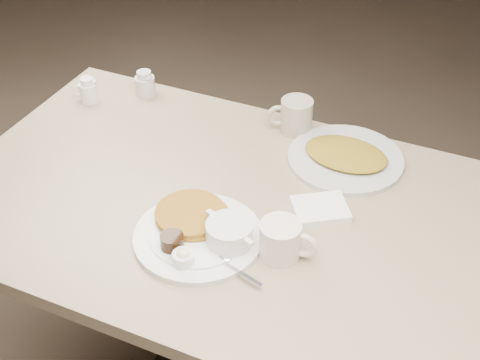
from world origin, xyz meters
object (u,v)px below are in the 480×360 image
at_px(diner_table, 237,254).
at_px(coffee_mug_far, 295,116).
at_px(creamer_left, 88,91).
at_px(coffee_mug_near, 282,240).
at_px(creamer_right, 145,84).
at_px(main_plate, 203,232).
at_px(hash_plate, 346,157).

xyz_separation_m(diner_table, coffee_mug_far, (0.01, 0.38, 0.22)).
bearing_deg(diner_table, creamer_left, 156.63).
xyz_separation_m(coffee_mug_near, creamer_right, (-0.65, 0.49, -0.01)).
relative_size(coffee_mug_near, creamer_right, 1.71).
height_order(main_plate, creamer_right, creamer_right).
height_order(main_plate, creamer_left, creamer_left).
height_order(creamer_left, creamer_right, same).
xyz_separation_m(coffee_mug_near, coffee_mug_far, (-0.15, 0.49, 0.00)).
bearing_deg(main_plate, creamer_left, 145.67).
distance_m(diner_table, creamer_left, 0.71).
height_order(creamer_right, hash_plate, creamer_right).
distance_m(diner_table, coffee_mug_far, 0.44).
distance_m(diner_table, creamer_right, 0.65).
relative_size(main_plate, creamer_left, 5.07).
bearing_deg(main_plate, coffee_mug_far, 85.90).
height_order(coffee_mug_far, creamer_left, coffee_mug_far).
xyz_separation_m(main_plate, creamer_right, (-0.46, 0.52, 0.01)).
relative_size(coffee_mug_far, creamer_left, 1.77).
bearing_deg(hash_plate, main_plate, -116.54).
bearing_deg(creamer_left, main_plate, -34.33).
height_order(coffee_mug_near, creamer_right, coffee_mug_near).
bearing_deg(coffee_mug_far, diner_table, -91.91).
bearing_deg(diner_table, main_plate, -99.94).
bearing_deg(hash_plate, coffee_mug_far, 154.94).
bearing_deg(main_plate, diner_table, 80.06).
distance_m(coffee_mug_near, coffee_mug_far, 0.52).
xyz_separation_m(creamer_right, hash_plate, (0.68, -0.08, -0.02)).
xyz_separation_m(main_plate, coffee_mug_far, (0.04, 0.52, 0.03)).
xyz_separation_m(diner_table, coffee_mug_near, (0.16, -0.11, 0.22)).
relative_size(diner_table, creamer_left, 18.75).
bearing_deg(diner_table, coffee_mug_far, 88.09).
relative_size(coffee_mug_near, coffee_mug_far, 0.99).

